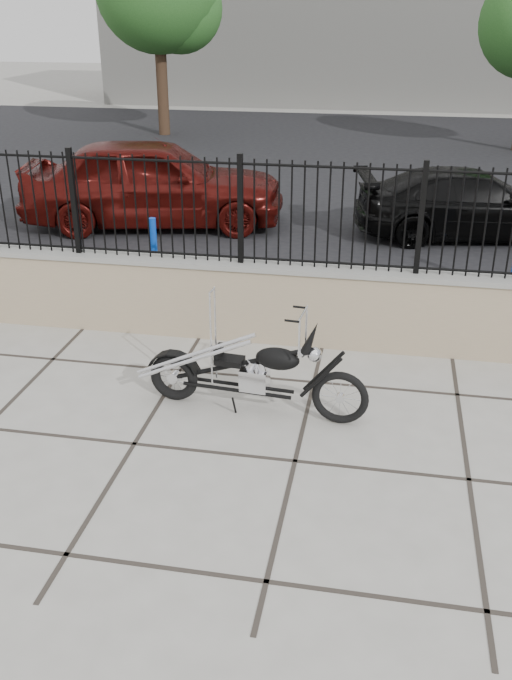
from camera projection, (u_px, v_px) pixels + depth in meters
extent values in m
plane|color=#99968E|center=(295.00, 461.00, 6.40)|extent=(90.00, 90.00, 0.00)
plane|color=black|center=(364.00, 171.00, 17.53)|extent=(30.00, 30.00, 0.00)
cube|color=gray|center=(325.00, 306.00, 8.42)|extent=(14.00, 0.36, 0.96)
cube|color=black|center=(329.00, 216.00, 7.96)|extent=(14.00, 0.08, 1.20)
imported|color=#490D0A|center=(154.00, 182.00, 12.90)|extent=(4.94, 2.76, 1.59)
imported|color=black|center=(471.00, 204.00, 12.36)|extent=(4.20, 2.35, 1.15)
cylinder|color=blue|center=(154.00, 246.00, 10.68)|extent=(0.12, 0.12, 0.85)
cylinder|color=#382619|center=(162.00, 77.00, 21.73)|extent=(0.34, 0.34, 3.40)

